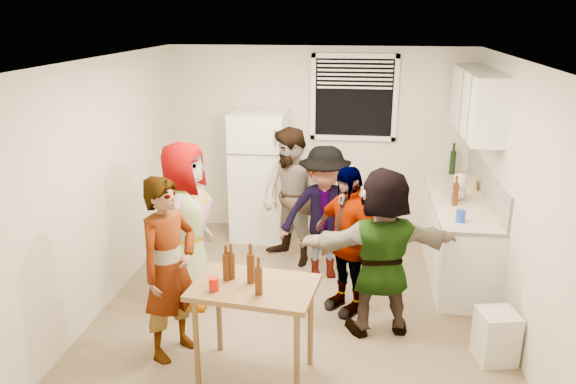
# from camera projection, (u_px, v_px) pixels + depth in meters

# --- Properties ---
(room) EXTENTS (4.00, 4.50, 2.50)m
(room) POSITION_uv_depth(u_px,v_px,m) (300.00, 307.00, 5.80)
(room) COLOR beige
(room) RESTS_ON ground
(window) EXTENTS (1.12, 0.10, 1.06)m
(window) POSITION_uv_depth(u_px,v_px,m) (354.00, 98.00, 7.26)
(window) COLOR white
(window) RESTS_ON room
(refrigerator) EXTENTS (0.70, 0.70, 1.70)m
(refrigerator) POSITION_uv_depth(u_px,v_px,m) (259.00, 175.00, 7.41)
(refrigerator) COLOR white
(refrigerator) RESTS_ON ground
(counter_lower) EXTENTS (0.60, 2.20, 0.86)m
(counter_lower) POSITION_uv_depth(u_px,v_px,m) (455.00, 235.00, 6.55)
(counter_lower) COLOR white
(counter_lower) RESTS_ON ground
(countertop) EXTENTS (0.64, 2.22, 0.04)m
(countertop) POSITION_uv_depth(u_px,v_px,m) (459.00, 198.00, 6.41)
(countertop) COLOR beige
(countertop) RESTS_ON counter_lower
(backsplash) EXTENTS (0.03, 2.20, 0.36)m
(backsplash) POSITION_uv_depth(u_px,v_px,m) (487.00, 183.00, 6.31)
(backsplash) COLOR beige
(backsplash) RESTS_ON countertop
(upper_cabinets) EXTENTS (0.34, 1.60, 0.70)m
(upper_cabinets) POSITION_uv_depth(u_px,v_px,m) (477.00, 102.00, 6.25)
(upper_cabinets) COLOR white
(upper_cabinets) RESTS_ON room
(kettle) EXTENTS (0.26, 0.22, 0.20)m
(kettle) POSITION_uv_depth(u_px,v_px,m) (456.00, 200.00, 6.29)
(kettle) COLOR silver
(kettle) RESTS_ON countertop
(paper_towel) EXTENTS (0.12, 0.12, 0.27)m
(paper_towel) POSITION_uv_depth(u_px,v_px,m) (458.00, 198.00, 6.36)
(paper_towel) COLOR white
(paper_towel) RESTS_ON countertop
(wine_bottle) EXTENTS (0.08, 0.08, 0.30)m
(wine_bottle) POSITION_uv_depth(u_px,v_px,m) (452.00, 174.00, 7.30)
(wine_bottle) COLOR black
(wine_bottle) RESTS_ON countertop
(beer_bottle_counter) EXTENTS (0.06, 0.06, 0.25)m
(beer_bottle_counter) POSITION_uv_depth(u_px,v_px,m) (454.00, 205.00, 6.12)
(beer_bottle_counter) COLOR #47230C
(beer_bottle_counter) RESTS_ON countertop
(blue_cup) EXTENTS (0.09, 0.09, 0.12)m
(blue_cup) POSITION_uv_depth(u_px,v_px,m) (460.00, 222.00, 5.64)
(blue_cup) COLOR #1C3BB6
(blue_cup) RESTS_ON countertop
(picture_frame) EXTENTS (0.02, 0.17, 0.14)m
(picture_frame) POSITION_uv_depth(u_px,v_px,m) (474.00, 183.00, 6.66)
(picture_frame) COLOR #BB9345
(picture_frame) RESTS_ON countertop
(trash_bin) EXTENTS (0.37, 0.37, 0.46)m
(trash_bin) POSITION_uv_depth(u_px,v_px,m) (496.00, 334.00, 4.86)
(trash_bin) COLOR beige
(trash_bin) RESTS_ON ground
(serving_table) EXTENTS (1.05, 0.77, 0.83)m
(serving_table) POSITION_uv_depth(u_px,v_px,m) (256.00, 373.00, 4.75)
(serving_table) COLOR brown
(serving_table) RESTS_ON ground
(beer_bottle_table) EXTENTS (0.07, 0.07, 0.25)m
(beer_bottle_table) POSITION_uv_depth(u_px,v_px,m) (251.00, 282.00, 4.54)
(beer_bottle_table) COLOR #47230C
(beer_bottle_table) RESTS_ON serving_table
(red_cup) EXTENTS (0.08, 0.08, 0.11)m
(red_cup) POSITION_uv_depth(u_px,v_px,m) (214.00, 290.00, 4.41)
(red_cup) COLOR #BD1507
(red_cup) RESTS_ON serving_table
(guest_grey) EXTENTS (1.77, 0.93, 0.55)m
(guest_grey) POSITION_uv_depth(u_px,v_px,m) (190.00, 301.00, 5.92)
(guest_grey) COLOR gray
(guest_grey) RESTS_ON ground
(guest_stripe) EXTENTS (1.73, 1.27, 0.39)m
(guest_stripe) POSITION_uv_depth(u_px,v_px,m) (175.00, 351.00, 5.05)
(guest_stripe) COLOR #141933
(guest_stripe) RESTS_ON ground
(guest_back_left) EXTENTS (1.66, 1.78, 0.62)m
(guest_back_left) POSITION_uv_depth(u_px,v_px,m) (291.00, 261.00, 6.87)
(guest_back_left) COLOR brown
(guest_back_left) RESTS_ON ground
(guest_back_right) EXTENTS (1.28, 1.70, 0.57)m
(guest_back_right) POSITION_uv_depth(u_px,v_px,m) (323.00, 275.00, 6.50)
(guest_back_right) COLOR #444348
(guest_back_right) RESTS_ON ground
(guest_black) EXTENTS (1.71, 1.71, 0.37)m
(guest_black) POSITION_uv_depth(u_px,v_px,m) (345.00, 309.00, 5.78)
(guest_black) COLOR black
(guest_black) RESTS_ON ground
(guest_orange) EXTENTS (1.84, 1.92, 0.48)m
(guest_orange) POSITION_uv_depth(u_px,v_px,m) (378.00, 329.00, 5.40)
(guest_orange) COLOR #C85E44
(guest_orange) RESTS_ON ground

